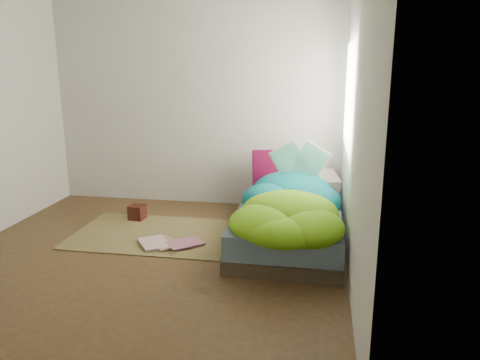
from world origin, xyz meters
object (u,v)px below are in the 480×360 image
(bed, at_px, (290,221))
(floor_book_b, at_px, (180,240))
(wooden_box, at_px, (137,212))
(pillow_magenta, at_px, (270,168))
(open_book, at_px, (300,151))
(floor_book_a, at_px, (141,245))

(bed, height_order, floor_book_b, bed)
(floor_book_b, bearing_deg, wooden_box, -171.24)
(pillow_magenta, distance_m, floor_book_b, 1.40)
(bed, bearing_deg, pillow_magenta, 111.17)
(open_book, xyz_separation_m, floor_book_a, (-1.43, -0.83, -0.80))
(wooden_box, xyz_separation_m, floor_book_b, (0.66, -0.57, -0.06))
(pillow_magenta, height_order, floor_book_b, pillow_magenta)
(open_book, bearing_deg, floor_book_b, -154.57)
(floor_book_a, bearing_deg, open_book, -5.66)
(pillow_magenta, relative_size, wooden_box, 2.54)
(bed, distance_m, wooden_box, 1.72)
(bed, distance_m, floor_book_a, 1.47)
(bed, relative_size, wooden_box, 12.68)
(pillow_magenta, xyz_separation_m, open_book, (0.35, -0.42, 0.29))
(pillow_magenta, height_order, open_book, open_book)
(floor_book_a, bearing_deg, wooden_box, 78.48)
(wooden_box, relative_size, floor_book_a, 0.46)
(bed, xyz_separation_m, pillow_magenta, (-0.28, 0.72, 0.37))
(pillow_magenta, xyz_separation_m, wooden_box, (-1.43, -0.49, -0.45))
(wooden_box, xyz_separation_m, floor_book_a, (0.34, -0.76, -0.07))
(wooden_box, height_order, floor_book_b, wooden_box)
(bed, xyz_separation_m, wooden_box, (-1.71, 0.24, -0.08))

